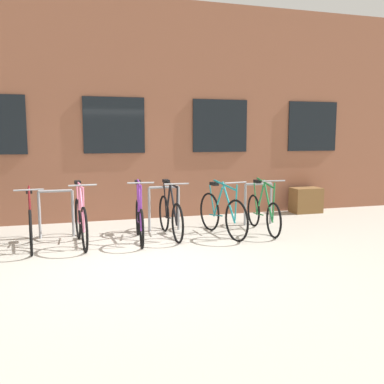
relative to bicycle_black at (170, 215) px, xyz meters
The scene contains 10 objects.
ground_plane 1.68m from the bicycle_black, 119.20° to the right, with size 42.00×42.00×0.00m, color #B2ADA0.
storefront_building 4.91m from the bicycle_black, 100.21° to the left, with size 28.00×5.31×4.75m.
bike_rack 1.13m from the bicycle_black, 154.75° to the left, with size 6.63×0.05×0.88m.
bicycle_black is the anchor object (origin of this frame).
bicycle_green 1.83m from the bicycle_black, ahead, with size 0.44×1.71×1.06m.
bicycle_maroon 2.41m from the bicycle_black, behind, with size 0.44×1.70×1.05m.
bicycle_pink 1.61m from the bicycle_black, behind, with size 0.44×1.75×1.10m.
bicycle_purple 0.62m from the bicycle_black, 165.04° to the right, with size 0.44×1.65×1.11m.
bicycle_teal 0.97m from the bicycle_black, 10.92° to the right, with size 0.47×1.73×1.06m.
planter_box 3.96m from the bicycle_black, 21.13° to the left, with size 0.70×0.44×0.60m, color brown.
Camera 1 is at (-1.01, -6.12, 1.86)m, focal length 40.04 mm.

